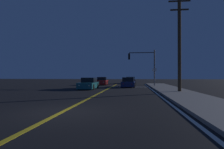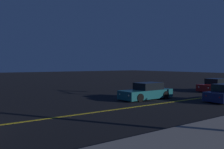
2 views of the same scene
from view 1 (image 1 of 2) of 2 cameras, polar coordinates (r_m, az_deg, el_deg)
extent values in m
plane|color=black|center=(8.67, -14.57, -10.76)|extent=(160.00, 160.00, 0.00)
cube|color=gray|center=(18.44, 18.65, -4.98)|extent=(3.20, 36.03, 0.15)
cube|color=gold|center=(18.29, -3.19, -5.25)|extent=(0.20, 34.03, 0.01)
cube|color=silver|center=(18.15, 12.90, -5.28)|extent=(0.16, 34.03, 0.01)
cube|color=silver|center=(26.52, 5.62, -3.73)|extent=(5.33, 0.50, 0.01)
cube|color=#2D2D33|center=(38.36, 5.53, -2.04)|extent=(1.96, 4.64, 0.68)
cube|color=black|center=(38.07, 5.52, -1.14)|extent=(1.65, 2.15, 0.60)
cylinder|color=black|center=(39.81, 4.26, -2.15)|extent=(0.23, 0.64, 0.64)
cylinder|color=black|center=(39.81, 6.79, -2.15)|extent=(0.23, 0.64, 0.64)
cylinder|color=black|center=(36.95, 4.16, -2.29)|extent=(0.23, 0.64, 0.64)
cylinder|color=black|center=(36.95, 6.89, -2.29)|extent=(0.23, 0.64, 0.64)
sphere|color=#FFF4CC|center=(40.61, 4.70, -1.83)|extent=(0.18, 0.18, 0.18)
sphere|color=#FFF4CC|center=(40.61, 6.35, -1.83)|extent=(0.18, 0.18, 0.18)
sphere|color=red|center=(36.11, 4.60, -2.01)|extent=(0.14, 0.14, 0.14)
sphere|color=red|center=(36.11, 6.45, -2.01)|extent=(0.14, 0.14, 0.14)
cube|color=maroon|center=(32.58, -2.99, -2.34)|extent=(1.87, 4.16, 0.68)
cube|color=black|center=(32.81, -2.94, -1.27)|extent=(1.55, 1.94, 0.60)
cylinder|color=black|center=(31.22, -1.84, -2.64)|extent=(0.24, 0.65, 0.64)
cylinder|color=black|center=(31.44, -4.74, -2.63)|extent=(0.24, 0.65, 0.64)
cylinder|color=black|center=(33.75, -1.37, -2.47)|extent=(0.24, 0.65, 0.64)
cylinder|color=black|center=(33.95, -4.05, -2.46)|extent=(0.24, 0.65, 0.64)
sphere|color=#FFF4CC|center=(30.53, -2.48, -2.32)|extent=(0.18, 0.18, 0.18)
sphere|color=#FFF4CC|center=(30.68, -4.46, -2.31)|extent=(0.18, 0.18, 0.18)
sphere|color=red|center=(34.50, -1.68, -2.09)|extent=(0.14, 0.14, 0.14)
sphere|color=red|center=(34.63, -3.44, -2.09)|extent=(0.14, 0.14, 0.14)
cube|color=navy|center=(26.53, 4.94, -2.79)|extent=(1.90, 4.24, 0.68)
cube|color=black|center=(26.26, 4.90, -1.50)|extent=(1.57, 1.98, 0.60)
cylinder|color=black|center=(27.89, 3.45, -2.92)|extent=(0.24, 0.65, 0.64)
cylinder|color=black|center=(27.79, 6.78, -2.92)|extent=(0.24, 0.65, 0.64)
cylinder|color=black|center=(25.32, 2.92, -3.18)|extent=(0.24, 0.65, 0.64)
cylinder|color=black|center=(25.21, 6.58, -3.19)|extent=(0.24, 0.65, 0.64)
sphere|color=#FFF4CC|center=(28.59, 4.13, -2.45)|extent=(0.18, 0.18, 0.18)
sphere|color=#FFF4CC|center=(28.52, 6.29, -2.46)|extent=(0.18, 0.18, 0.18)
sphere|color=red|center=(24.54, 3.37, -2.80)|extent=(0.14, 0.14, 0.14)
sphere|color=red|center=(24.47, 5.89, -2.80)|extent=(0.14, 0.14, 0.14)
cube|color=#195960|center=(22.84, -6.99, -3.18)|extent=(1.82, 4.66, 0.68)
cube|color=black|center=(23.09, -6.84, -1.66)|extent=(1.52, 2.16, 0.60)
cylinder|color=black|center=(21.28, -5.70, -3.71)|extent=(0.23, 0.64, 0.64)
cylinder|color=black|center=(21.65, -9.88, -3.65)|extent=(0.23, 0.64, 0.64)
cylinder|color=black|center=(24.10, -4.39, -3.32)|extent=(0.23, 0.64, 0.64)
cylinder|color=black|center=(24.42, -8.11, -3.28)|extent=(0.23, 0.64, 0.64)
sphere|color=#FFF4CC|center=(20.53, -6.87, -3.28)|extent=(0.18, 0.18, 0.18)
sphere|color=#FFF4CC|center=(20.78, -9.76, -3.24)|extent=(0.18, 0.18, 0.18)
sphere|color=red|center=(24.95, -4.68, -2.76)|extent=(0.14, 0.14, 0.14)
sphere|color=red|center=(25.16, -7.08, -2.74)|extent=(0.14, 0.14, 0.14)
cylinder|color=#38383D|center=(28.96, 12.56, 1.91)|extent=(0.18, 0.18, 5.41)
cylinder|color=#38383D|center=(29.00, 8.86, 6.47)|extent=(3.74, 0.12, 0.12)
cube|color=black|center=(28.93, 5.14, 5.39)|extent=(0.28, 0.28, 0.90)
sphere|color=red|center=(28.95, 5.14, 5.92)|extent=(0.22, 0.22, 0.22)
sphere|color=#4C2D05|center=(28.93, 5.14, 5.39)|extent=(0.22, 0.22, 0.22)
sphere|color=#0A3814|center=(28.90, 5.14, 4.85)|extent=(0.22, 0.22, 0.22)
cylinder|color=#42301E|center=(18.73, 19.49, 8.70)|extent=(0.31, 0.31, 9.02)
cube|color=#42301E|center=(19.73, 19.46, 19.99)|extent=(1.94, 0.12, 0.12)
cube|color=#42301E|center=(19.47, 19.47, 17.78)|extent=(1.63, 0.12, 0.12)
cylinder|color=slate|center=(26.12, 12.57, -0.94)|extent=(0.06, 0.06, 2.60)
cube|color=white|center=(26.13, 12.56, 1.36)|extent=(0.56, 0.09, 0.40)
camera|label=2|loc=(12.45, 53.20, 5.51)|focal=38.85mm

